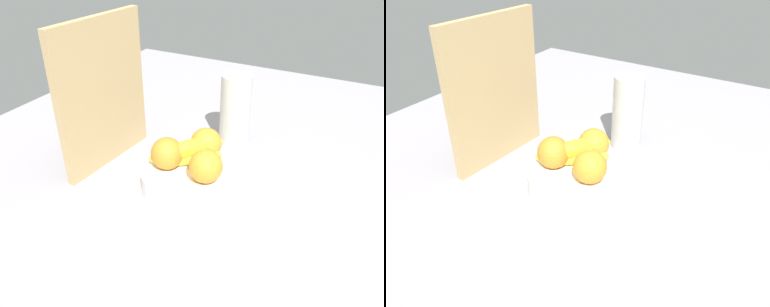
{
  "view_description": "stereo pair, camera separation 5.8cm",
  "coord_description": "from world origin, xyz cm",
  "views": [
    {
      "loc": [
        -64.36,
        -36.74,
        54.03
      ],
      "look_at": [
        0.79,
        -2.14,
        9.28
      ],
      "focal_mm": 36.51,
      "sensor_mm": 36.0,
      "label": 1
    },
    {
      "loc": [
        -61.44,
        -41.76,
        54.03
      ],
      "look_at": [
        0.79,
        -2.14,
        9.28
      ],
      "focal_mm": 36.51,
      "sensor_mm": 36.0,
      "label": 2
    }
  ],
  "objects": [
    {
      "name": "ground_plane",
      "position": [
        0.0,
        0.0,
        -1.5
      ],
      "size": [
        180.0,
        140.0,
        3.0
      ],
      "primitive_type": "cube",
      "color": "gray"
    },
    {
      "name": "fruit_bowl",
      "position": [
        0.79,
        -2.14,
        2.64
      ],
      "size": [
        23.24,
        23.24,
        5.28
      ],
      "primitive_type": "cylinder",
      "color": "white",
      "rests_on": "ground_plane"
    },
    {
      "name": "orange_front_left",
      "position": [
        -1.99,
        -6.92,
        8.96
      ],
      "size": [
        7.36,
        7.36,
        7.36
      ],
      "primitive_type": "sphere",
      "color": "orange",
      "rests_on": "fruit_bowl"
    },
    {
      "name": "orange_front_right",
      "position": [
        6.81,
        -2.64,
        8.96
      ],
      "size": [
        7.36,
        7.36,
        7.36
      ],
      "primitive_type": "sphere",
      "color": "orange",
      "rests_on": "fruit_bowl"
    },
    {
      "name": "orange_center",
      "position": [
        -1.33,
        3.03,
        8.96
      ],
      "size": [
        7.36,
        7.36,
        7.36
      ],
      "primitive_type": "sphere",
      "color": "orange",
      "rests_on": "fruit_bowl"
    },
    {
      "name": "banana_bunch",
      "position": [
        1.97,
        -0.55,
        8.38
      ],
      "size": [
        16.01,
        16.35,
        6.2
      ],
      "color": "yellow",
      "rests_on": "fruit_bowl"
    },
    {
      "name": "cutting_board",
      "position": [
        2.22,
        22.59,
        18.0
      ],
      "size": [
        28.06,
        3.59,
        36.0
      ],
      "primitive_type": "cube",
      "rotation": [
        0.0,
        0.0,
        -0.06
      ],
      "color": "tan",
      "rests_on": "ground_plane"
    },
    {
      "name": "thermos_tumbler",
      "position": [
        24.8,
        -2.42,
        9.89
      ],
      "size": [
        8.08,
        8.08,
        19.78
      ],
      "primitive_type": "cylinder",
      "color": "beige",
      "rests_on": "ground_plane"
    }
  ]
}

